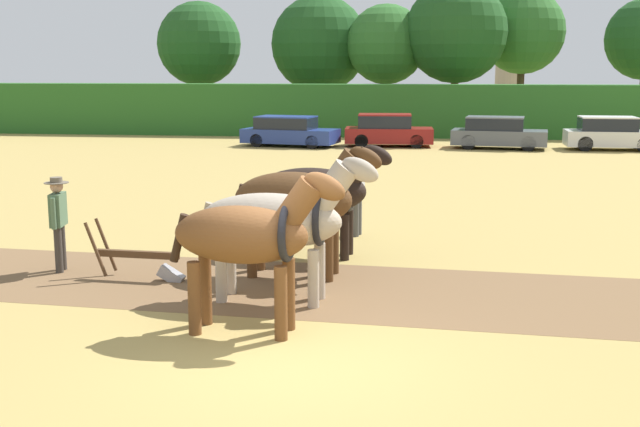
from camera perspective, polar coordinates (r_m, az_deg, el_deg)
name	(u,v)px	position (r m, az deg, el deg)	size (l,w,h in m)	color
ground_plane	(294,355)	(10.54, -1.84, -10.04)	(240.00, 240.00, 0.00)	#A88E4C
plowed_furrow_strip	(22,273)	(15.53, -20.44, -3.97)	(32.51, 3.47, 0.01)	brown
hedgerow	(398,111)	(43.31, 5.57, 7.30)	(57.02, 1.89, 2.78)	#286023
tree_far_left	(199,44)	(50.56, -8.60, 11.84)	(5.10, 5.10, 7.64)	brown
tree_left	(319,44)	(50.39, -0.04, 11.94)	(5.94, 5.94, 8.04)	#423323
tree_center_left	(386,45)	(48.45, 4.73, 11.88)	(4.69, 4.69, 7.35)	brown
tree_center	(456,32)	(47.77, 9.66, 12.60)	(5.87, 5.87, 8.61)	brown
tree_center_right	(523,32)	(50.70, 14.22, 12.40)	(5.04, 5.04, 8.29)	#423323
draft_horse_lead_left	(249,236)	(11.08, -5.09, -1.62)	(2.58, 0.96, 2.38)	brown
draft_horse_lead_right	(278,220)	(12.58, -3.02, -0.46)	(3.01, 1.05, 2.41)	#B2A38E
draft_horse_trail_left	(299,199)	(14.09, -1.50, 1.02)	(2.78, 1.15, 2.42)	#513319
draft_horse_trail_right	(317,191)	(15.63, -0.22, 1.64)	(2.82, 1.07, 2.29)	black
plow	(145,262)	(14.36, -12.33, -3.36)	(1.75, 0.48, 1.13)	#4C331E
farmer_at_plow	(58,216)	(15.22, -18.11, -0.19)	(0.43, 0.66, 1.73)	#38332D
farmer_beside_team	(357,191)	(17.59, 2.68, 1.62)	(0.29, 0.67, 1.71)	#4C4C4C
parked_car_far_left	(289,132)	(37.89, -2.22, 5.83)	(4.68, 2.62, 1.41)	navy
parked_car_left	(388,131)	(37.97, 4.83, 5.88)	(4.17, 2.04, 1.52)	maroon
parked_car_center_left	(498,133)	(37.61, 12.54, 5.60)	(4.44, 2.35, 1.46)	#565B66
parked_car_center	(610,134)	(38.45, 19.93, 5.35)	(4.06, 1.91, 1.50)	silver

